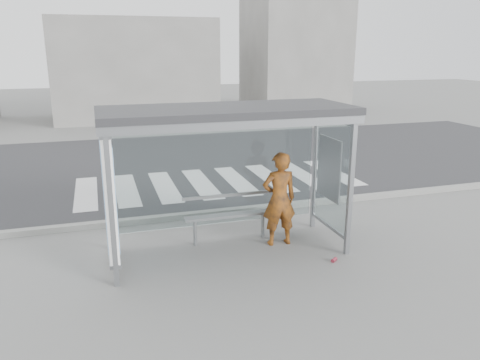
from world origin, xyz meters
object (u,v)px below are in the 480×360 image
bench (229,214)px  person (279,199)px  soda_can (334,260)px  bus_shelter (206,145)px

bench → person: bearing=-26.3°
person → soda_can: bearing=124.4°
person → bench: person is taller
bus_shelter → bench: 1.61m
person → bench: 1.01m
person → bench: size_ratio=1.03×
bench → soda_can: size_ratio=14.07×
bus_shelter → soda_can: bus_shelter is taller
bus_shelter → soda_can: 2.97m
bench → soda_can: bearing=-44.0°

